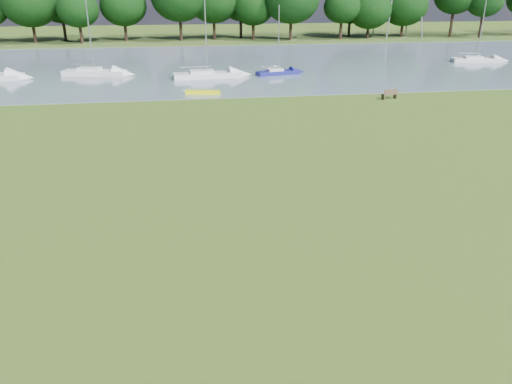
{
  "coord_description": "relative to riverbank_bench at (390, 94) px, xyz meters",
  "views": [
    {
      "loc": [
        -1.69,
        -20.04,
        8.89
      ],
      "look_at": [
        1.13,
        -2.0,
        1.31
      ],
      "focal_mm": 35.0,
      "sensor_mm": 36.0,
      "label": 1
    }
  ],
  "objects": [
    {
      "name": "ground",
      "position": [
        -15.93,
        -19.59,
        -0.43
      ],
      "size": [
        220.0,
        220.0,
        0.0
      ],
      "primitive_type": "plane",
      "color": "#4E6621"
    },
    {
      "name": "river",
      "position": [
        -15.93,
        22.41,
        -0.43
      ],
      "size": [
        220.0,
        40.0,
        0.1
      ],
      "primitive_type": "cube",
      "color": "slate",
      "rests_on": "ground"
    },
    {
      "name": "far_bank",
      "position": [
        -15.93,
        52.41,
        -0.43
      ],
      "size": [
        220.0,
        20.0,
        0.4
      ],
      "primitive_type": "cube",
      "color": "#4C6626",
      "rests_on": "ground"
    },
    {
      "name": "riverbank_bench",
      "position": [
        0.0,
        0.0,
        0.0
      ],
      "size": [
        1.46,
        0.74,
        0.86
      ],
      "rotation": [
        0.0,
        0.0,
        0.24
      ],
      "color": "brown",
      "rests_on": "ground"
    },
    {
      "name": "kayak",
      "position": [
        -15.47,
        4.41,
        -0.23
      ],
      "size": [
        3.12,
        1.41,
        0.3
      ],
      "primitive_type": "cube",
      "rotation": [
        0.0,
        0.0,
        -0.24
      ],
      "color": "#FFFD0F",
      "rests_on": "river"
    },
    {
      "name": "tree_line",
      "position": [
        -7.59,
        48.41,
        5.69
      ],
      "size": [
        158.63,
        8.53,
        10.32
      ],
      "color": "black",
      "rests_on": "far_bank"
    },
    {
      "name": "sailboat_1",
      "position": [
        -14.6,
        12.7,
        0.11
      ],
      "size": [
        7.11,
        2.55,
        9.89
      ],
      "rotation": [
        0.0,
        0.0,
        0.09
      ],
      "color": "silver",
      "rests_on": "river"
    },
    {
      "name": "sailboat_2",
      "position": [
        -6.97,
        13.46,
        0.02
      ],
      "size": [
        4.9,
        2.44,
        7.01
      ],
      "rotation": [
        0.0,
        0.0,
        0.25
      ],
      "color": "navy",
      "rests_on": "river"
    },
    {
      "name": "sailboat_4",
      "position": [
        -26.35,
        16.08,
        0.1
      ],
      "size": [
        6.85,
        3.43,
        8.22
      ],
      "rotation": [
        0.0,
        0.0,
        -0.25
      ],
      "color": "silver",
      "rests_on": "river"
    },
    {
      "name": "sailboat_6",
      "position": [
        19.34,
        19.05,
        0.06
      ],
      "size": [
        6.17,
        2.68,
        7.78
      ],
      "rotation": [
        0.0,
        0.0,
        -0.17
      ],
      "color": "silver",
      "rests_on": "river"
    }
  ]
}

